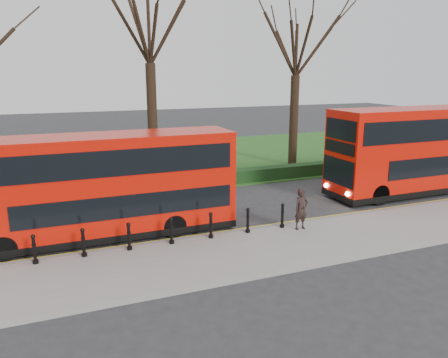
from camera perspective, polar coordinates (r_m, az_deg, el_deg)
name	(u,v)px	position (r m, az deg, el deg)	size (l,w,h in m)	color
ground	(162,235)	(18.25, -8.05, -7.29)	(120.00, 120.00, 0.00)	#28282B
pavement	(183,262)	(15.54, -5.34, -10.79)	(60.00, 4.00, 0.15)	gray
kerb	(169,242)	(17.32, -7.25, -8.18)	(60.00, 0.25, 0.16)	slate
grass_verge	(112,164)	(32.48, -14.48, 1.86)	(60.00, 18.00, 0.06)	#1F501A
hedge	(132,186)	(24.49, -11.94, -0.96)	(60.00, 0.90, 0.80)	black
yellow_line_outer	(167,241)	(17.61, -7.50, -8.04)	(60.00, 0.10, 0.01)	yellow
yellow_line_inner	(165,239)	(17.79, -7.66, -7.82)	(60.00, 0.10, 0.01)	yellow
tree_mid	(149,23)	(27.37, -9.82, 19.46)	(8.18, 8.18, 12.78)	black
tree_right	(297,44)	(31.03, 9.47, 16.97)	(7.32, 7.32, 11.44)	black
bollard_row	(171,231)	(16.80, -6.89, -6.77)	(9.75, 0.15, 1.00)	black
bus_lead	(104,187)	(17.91, -15.42, -1.03)	(10.44, 2.40, 4.15)	red
bus_rear	(427,150)	(26.50, 25.02, 3.45)	(11.71, 2.69, 4.66)	red
pedestrian	(301,209)	(18.36, 10.05, -3.89)	(0.63, 0.41, 1.72)	black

